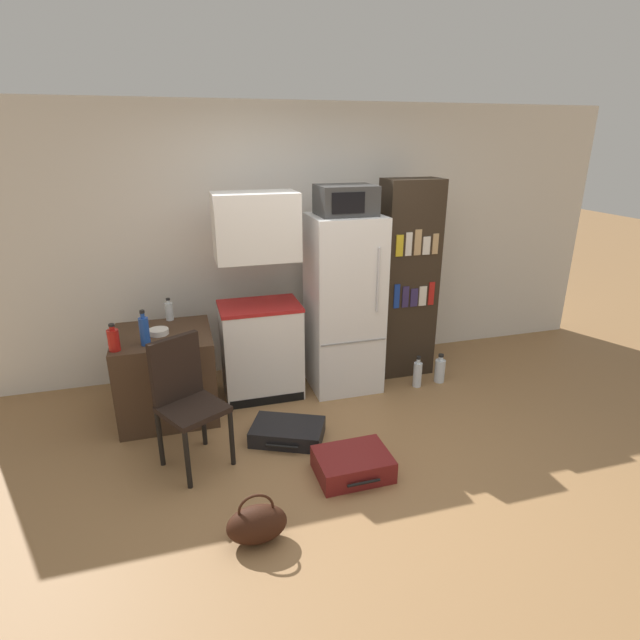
# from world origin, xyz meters

# --- Properties ---
(ground_plane) EXTENTS (24.00, 24.00, 0.00)m
(ground_plane) POSITION_xyz_m (0.00, 0.00, 0.00)
(ground_plane) COLOR olive
(wall_back) EXTENTS (6.40, 0.10, 2.57)m
(wall_back) POSITION_xyz_m (0.20, 2.00, 1.29)
(wall_back) COLOR silver
(wall_back) RESTS_ON ground_plane
(side_table) EXTENTS (0.78, 0.74, 0.74)m
(side_table) POSITION_xyz_m (-1.29, 1.23, 0.37)
(side_table) COLOR #422D1E
(side_table) RESTS_ON ground_plane
(kitchen_hutch) EXTENTS (0.71, 0.49, 1.84)m
(kitchen_hutch) POSITION_xyz_m (-0.45, 1.36, 0.83)
(kitchen_hutch) COLOR white
(kitchen_hutch) RESTS_ON ground_plane
(refrigerator) EXTENTS (0.63, 0.59, 1.63)m
(refrigerator) POSITION_xyz_m (0.32, 1.32, 0.81)
(refrigerator) COLOR white
(refrigerator) RESTS_ON ground_plane
(microwave) EXTENTS (0.49, 0.40, 0.25)m
(microwave) POSITION_xyz_m (0.32, 1.31, 1.75)
(microwave) COLOR #333333
(microwave) RESTS_ON refrigerator
(bookshelf) EXTENTS (0.53, 0.33, 1.91)m
(bookshelf) POSITION_xyz_m (1.01, 1.44, 0.95)
(bookshelf) COLOR #2D2319
(bookshelf) RESTS_ON ground_plane
(bottle_ketchup_red) EXTENTS (0.09, 0.09, 0.21)m
(bottle_ketchup_red) POSITION_xyz_m (-1.63, 0.97, 0.83)
(bottle_ketchup_red) COLOR #AD1914
(bottle_ketchup_red) RESTS_ON side_table
(bottle_clear_short) EXTENTS (0.07, 0.07, 0.20)m
(bottle_clear_short) POSITION_xyz_m (-1.22, 1.55, 0.82)
(bottle_clear_short) COLOR silver
(bottle_clear_short) RESTS_ON side_table
(bottle_blue_soda) EXTENTS (0.07, 0.07, 0.28)m
(bottle_blue_soda) POSITION_xyz_m (-1.41, 1.02, 0.86)
(bottle_blue_soda) COLOR #1E47A3
(bottle_blue_soda) RESTS_ON side_table
(bowl) EXTENTS (0.16, 0.16, 0.04)m
(bowl) POSITION_xyz_m (-1.31, 1.22, 0.76)
(bowl) COLOR silver
(bowl) RESTS_ON side_table
(chair) EXTENTS (0.55, 0.55, 0.95)m
(chair) POSITION_xyz_m (-1.15, 0.48, 0.56)
(chair) COLOR black
(chair) RESTS_ON ground_plane
(suitcase_large_flat) EXTENTS (0.52, 0.42, 0.16)m
(suitcase_large_flat) POSITION_xyz_m (-0.05, -0.02, 0.08)
(suitcase_large_flat) COLOR maroon
(suitcase_large_flat) RESTS_ON ground_plane
(suitcase_small_flat) EXTENTS (0.66, 0.56, 0.13)m
(suitcase_small_flat) POSITION_xyz_m (-0.40, 0.54, 0.06)
(suitcase_small_flat) COLOR black
(suitcase_small_flat) RESTS_ON ground_plane
(handbag) EXTENTS (0.36, 0.20, 0.33)m
(handbag) POSITION_xyz_m (-0.81, -0.45, 0.12)
(handbag) COLOR #33190F
(handbag) RESTS_ON ground_plane
(water_bottle_front) EXTENTS (0.10, 0.10, 0.29)m
(water_bottle_front) POSITION_xyz_m (1.25, 1.10, 0.12)
(water_bottle_front) COLOR silver
(water_bottle_front) RESTS_ON ground_plane
(water_bottle_middle) EXTENTS (0.08, 0.08, 0.31)m
(water_bottle_middle) POSITION_xyz_m (0.99, 1.07, 0.13)
(water_bottle_middle) COLOR silver
(water_bottle_middle) RESTS_ON ground_plane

